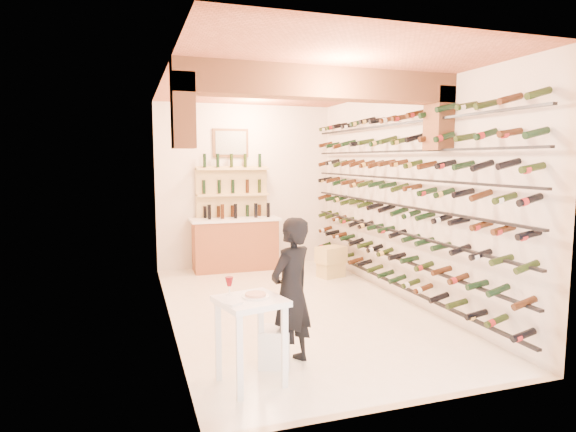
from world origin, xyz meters
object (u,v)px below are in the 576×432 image
object	(u,v)px
white_stool	(275,347)
chrome_barstool	(290,280)
back_counter	(235,243)
person	(291,292)
tasting_table	(250,314)
crate_lower	(331,270)
wine_rack	(390,198)

from	to	relation	value
white_stool	chrome_barstool	bearing A→B (deg)	66.99
back_counter	person	size ratio (longest dim) A/B	1.10
person	tasting_table	bearing A→B (deg)	-3.27
back_counter	white_stool	xyz separation A→B (m)	(-0.54, -4.46, -0.34)
tasting_table	white_stool	size ratio (longest dim) A/B	2.58
crate_lower	white_stool	bearing A→B (deg)	-121.77
white_stool	back_counter	bearing A→B (deg)	83.09
back_counter	chrome_barstool	distance (m)	2.56
white_stool	chrome_barstool	world-z (taller)	chrome_barstool
wine_rack	chrome_barstool	xyz separation A→B (m)	(-1.56, 0.11, -1.17)
back_counter	person	distance (m)	4.51
person	white_stool	bearing A→B (deg)	-43.49
person	crate_lower	distance (m)	3.92
white_stool	person	xyz separation A→B (m)	(0.17, -0.03, 0.58)
wine_rack	white_stool	distance (m)	3.27
white_stool	crate_lower	xyz separation A→B (m)	(2.07, 3.34, -0.06)
person	wine_rack	bearing A→B (deg)	-173.82
back_counter	crate_lower	bearing A→B (deg)	-36.27
back_counter	person	bearing A→B (deg)	-94.68
wine_rack	white_stool	size ratio (longest dim) A/B	14.48
wine_rack	person	size ratio (longest dim) A/B	3.68
chrome_barstool	crate_lower	world-z (taller)	chrome_barstool
wine_rack	tasting_table	distance (m)	3.55
chrome_barstool	back_counter	bearing A→B (deg)	96.11
chrome_barstool	crate_lower	distance (m)	1.91
tasting_table	back_counter	bearing A→B (deg)	65.98
wine_rack	back_counter	distance (m)	3.38
person	crate_lower	size ratio (longest dim) A/B	3.52
white_stool	chrome_barstool	distance (m)	2.09
chrome_barstool	crate_lower	bearing A→B (deg)	48.61
tasting_table	white_stool	distance (m)	0.68
wine_rack	crate_lower	size ratio (longest dim) A/B	12.95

